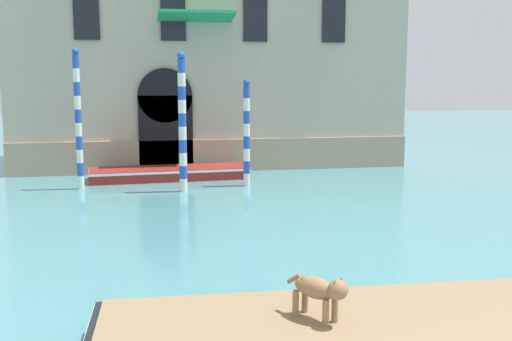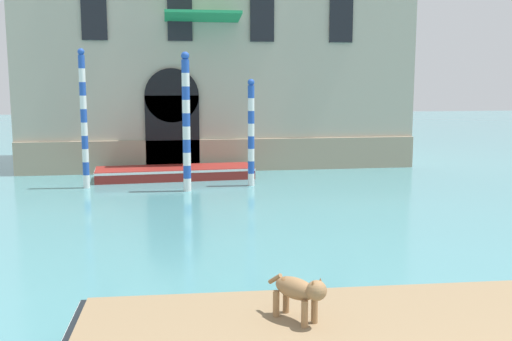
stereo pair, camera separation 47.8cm
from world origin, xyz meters
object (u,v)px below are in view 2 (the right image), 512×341
at_px(mooring_pole_1, 84,119).
at_px(dog_on_deck, 299,290).
at_px(mooring_pole_0, 186,122).
at_px(mooring_pole_2, 251,132).
at_px(boat_moored_near_palazzo, 175,172).
at_px(boat_foreground, 353,333).

bearing_deg(mooring_pole_1, dog_on_deck, -71.96).
bearing_deg(mooring_pole_0, mooring_pole_2, 17.27).
distance_m(mooring_pole_0, mooring_pole_1, 3.38).
bearing_deg(mooring_pole_0, boat_moored_near_palazzo, 97.77).
bearing_deg(boat_moored_near_palazzo, mooring_pole_0, -85.86).
xyz_separation_m(dog_on_deck, boat_moored_near_palazzo, (-1.30, 14.29, -0.70)).
xyz_separation_m(dog_on_deck, mooring_pole_0, (-0.96, 11.77, 1.27)).
height_order(dog_on_deck, boat_moored_near_palazzo, dog_on_deck).
bearing_deg(mooring_pole_1, boat_moored_near_palazzo, 27.37).
bearing_deg(mooring_pole_2, boat_foreground, -92.03).
xyz_separation_m(mooring_pole_1, mooring_pole_2, (5.34, -0.38, -0.47)).
xyz_separation_m(dog_on_deck, mooring_pole_2, (1.17, 12.43, 0.86)).
bearing_deg(mooring_pole_2, dog_on_deck, -95.38).
bearing_deg(dog_on_deck, mooring_pole_0, 148.55).
bearing_deg(mooring_pole_2, mooring_pole_1, 175.97).
height_order(dog_on_deck, mooring_pole_0, mooring_pole_0).
distance_m(boat_foreground, mooring_pole_0, 11.96).
bearing_deg(dog_on_deck, mooring_pole_1, 161.94).
bearing_deg(dog_on_deck, boat_moored_near_palazzo, 149.10).
bearing_deg(mooring_pole_0, boat_foreground, -81.77).
bearing_deg(dog_on_deck, boat_foreground, 60.15).
height_order(boat_foreground, mooring_pole_2, mooring_pole_2).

